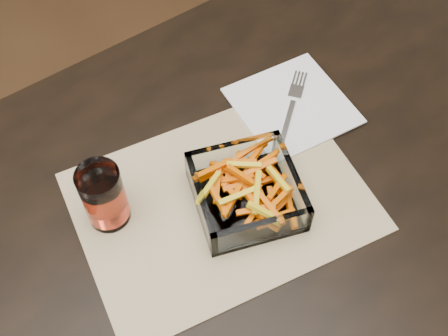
{
  "coord_description": "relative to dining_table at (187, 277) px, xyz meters",
  "views": [
    {
      "loc": [
        -0.16,
        -0.33,
        1.53
      ],
      "look_at": [
        0.13,
        0.07,
        0.78
      ],
      "focal_mm": 45.0,
      "sensor_mm": 36.0,
      "label": 1
    }
  ],
  "objects": [
    {
      "name": "placemat",
      "position": [
        0.1,
        0.04,
        0.09
      ],
      "size": [
        0.5,
        0.4,
        0.0
      ],
      "primitive_type": "cube",
      "rotation": [
        0.0,
        0.0,
        -0.17
      ],
      "color": "tan",
      "rests_on": "dining_table"
    },
    {
      "name": "dining_table",
      "position": [
        0.0,
        0.0,
        0.0
      ],
      "size": [
        1.6,
        0.9,
        0.75
      ],
      "color": "black",
      "rests_on": "ground"
    },
    {
      "name": "tumbler",
      "position": [
        -0.06,
        0.12,
        0.14
      ],
      "size": [
        0.07,
        0.07,
        0.11
      ],
      "color": "white",
      "rests_on": "placemat"
    },
    {
      "name": "napkin",
      "position": [
        0.32,
        0.13,
        0.09
      ],
      "size": [
        0.21,
        0.21,
        0.0
      ],
      "primitive_type": "cube",
      "rotation": [
        0.0,
        0.0,
        -0.12
      ],
      "color": "white",
      "rests_on": "placemat"
    },
    {
      "name": "glass_bowl",
      "position": [
        0.13,
        0.02,
        0.12
      ],
      "size": [
        0.2,
        0.2,
        0.06
      ],
      "rotation": [
        0.0,
        0.0,
        -0.33
      ],
      "color": "white",
      "rests_on": "placemat"
    },
    {
      "name": "fork",
      "position": [
        0.31,
        0.13,
        0.1
      ],
      "size": [
        0.15,
        0.12,
        0.0
      ],
      "rotation": [
        0.0,
        0.0,
        -0.9
      ],
      "color": "silver",
      "rests_on": "napkin"
    }
  ]
}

